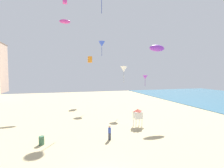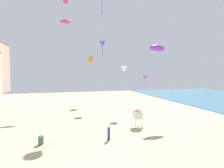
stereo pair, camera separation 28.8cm
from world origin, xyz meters
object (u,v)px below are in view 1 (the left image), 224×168
(kite_blue_delta_2, at_px, (102,44))
(kite_magenta_parafoil, at_px, (65,21))
(kite_flyer, at_px, (110,132))
(kite_orange_box, at_px, (90,60))
(kite_purple_delta, at_px, (145,77))
(beach_trash_bin, at_px, (42,140))
(lifeguard_stand, at_px, (138,114))
(kite_purple_parafoil, at_px, (157,48))
(kite_magenta_box, at_px, (65,0))
(kite_white_delta, at_px, (124,69))

(kite_blue_delta_2, xyz_separation_m, kite_magenta_parafoil, (-8.21, 0.72, 4.66))
(kite_flyer, xyz_separation_m, kite_orange_box, (1.66, 24.84, 10.22))
(kite_flyer, height_order, kite_purple_delta, kite_purple_delta)
(kite_purple_delta, bearing_deg, beach_trash_bin, -156.27)
(lifeguard_stand, height_order, kite_purple_parafoil, kite_purple_parafoil)
(lifeguard_stand, bearing_deg, kite_purple_delta, 45.88)
(kite_purple_delta, distance_m, kite_magenta_parafoil, 22.43)
(kite_magenta_box, height_order, kite_orange_box, kite_magenta_box)
(beach_trash_bin, distance_m, kite_purple_delta, 18.20)
(beach_trash_bin, relative_size, kite_magenta_parafoil, 0.38)
(kite_white_delta, relative_size, kite_blue_delta_2, 0.89)
(lifeguard_stand, xyz_separation_m, kite_magenta_parafoil, (-9.45, 18.03, 17.28))
(beach_trash_bin, xyz_separation_m, kite_magenta_box, (2.92, 18.74, 22.50))
(kite_flyer, xyz_separation_m, lifeguard_stand, (5.08, 3.50, 0.92))
(kite_orange_box, bearing_deg, kite_flyer, -93.83)
(kite_white_delta, relative_size, kite_magenta_parafoil, 1.26)
(kite_purple_delta, bearing_deg, kite_white_delta, 115.92)
(kite_magenta_parafoil, bearing_deg, kite_purple_parafoil, -44.12)
(kite_purple_delta, distance_m, kite_blue_delta_2, 15.84)
(kite_white_delta, distance_m, kite_orange_box, 13.79)
(kite_magenta_parafoil, xyz_separation_m, kite_orange_box, (6.03, 3.32, -7.98))
(lifeguard_stand, height_order, kite_magenta_box, kite_magenta_box)
(kite_white_delta, xyz_separation_m, kite_blue_delta_2, (-2.30, 8.71, 6.07))
(kite_purple_parafoil, bearing_deg, kite_magenta_box, 140.15)
(lifeguard_stand, relative_size, kite_magenta_box, 1.83)
(kite_magenta_parafoil, height_order, kite_purple_parafoil, kite_magenta_parafoil)
(lifeguard_stand, distance_m, beach_trash_bin, 12.71)
(kite_blue_delta_2, height_order, kite_orange_box, kite_blue_delta_2)
(lifeguard_stand, bearing_deg, kite_magenta_box, 114.43)
(kite_magenta_parafoil, relative_size, kite_purple_parafoil, 0.85)
(kite_blue_delta_2, relative_size, kite_purple_parafoil, 1.21)
(kite_flyer, relative_size, kite_orange_box, 1.06)
(kite_flyer, xyz_separation_m, kite_purple_delta, (8.32, 7.62, 6.00))
(kite_magenta_parafoil, xyz_separation_m, kite_purple_parafoil, (14.66, -14.21, -7.32))
(kite_magenta_parafoil, bearing_deg, kite_orange_box, 28.80)
(kite_magenta_parafoil, bearing_deg, kite_white_delta, -41.91)
(beach_trash_bin, height_order, kite_purple_delta, kite_purple_delta)
(lifeguard_stand, distance_m, kite_purple_delta, 7.30)
(kite_magenta_box, height_order, kite_magenta_parafoil, kite_magenta_box)
(lifeguard_stand, bearing_deg, kite_magenta_parafoil, 111.65)
(kite_blue_delta_2, relative_size, kite_orange_box, 2.18)
(kite_flyer, height_order, beach_trash_bin, kite_flyer)
(kite_purple_delta, bearing_deg, lifeguard_stand, -128.11)
(lifeguard_stand, distance_m, kite_orange_box, 23.53)
(kite_blue_delta_2, bearing_deg, kite_magenta_parafoil, 175.00)
(beach_trash_bin, xyz_separation_m, kite_purple_parafoil, (17.54, 6.54, 11.35))
(kite_white_delta, distance_m, kite_purple_delta, 5.19)
(kite_magenta_parafoil, relative_size, kite_orange_box, 1.54)
(kite_flyer, bearing_deg, beach_trash_bin, 58.14)
(lifeguard_stand, distance_m, kite_magenta_parafoil, 26.70)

